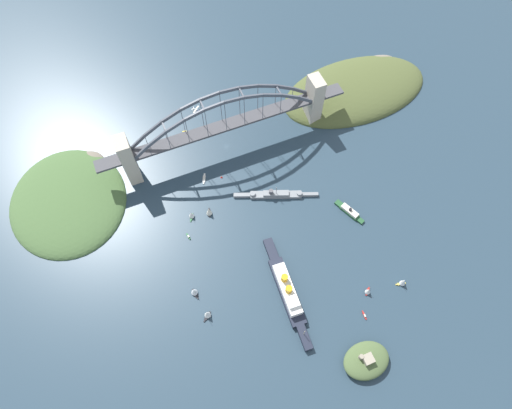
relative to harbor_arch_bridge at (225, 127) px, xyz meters
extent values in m
plane|color=#283D4C|center=(0.00, 0.00, -31.39)|extent=(1400.00, 1400.00, 0.00)
cube|color=#BCB29E|center=(-97.14, 0.00, -3.02)|extent=(12.39, 19.30, 56.75)
cube|color=#BCB29E|center=(97.14, 0.00, -3.02)|extent=(12.39, 19.30, 56.75)
cube|color=#47474C|center=(0.00, 0.00, 1.55)|extent=(181.89, 13.88, 2.40)
cube|color=#47474C|center=(-115.33, 0.00, 1.55)|extent=(24.00, 13.88, 2.40)
cube|color=#47474C|center=(115.33, 0.00, 1.55)|extent=(24.00, 13.88, 2.40)
cube|color=#4C515B|center=(-84.64, -6.25, 8.65)|extent=(20.74, 1.80, 16.75)
cube|color=#4C515B|center=(-65.83, -6.25, 21.26)|extent=(20.43, 1.80, 13.80)
cube|color=#4C515B|center=(-47.02, -6.25, 30.72)|extent=(20.05, 1.80, 10.84)
cube|color=#4C515B|center=(-28.21, -6.25, 37.03)|extent=(19.59, 1.80, 7.83)
cube|color=#4C515B|center=(-9.40, -6.25, 40.19)|extent=(19.08, 1.80, 4.77)
cube|color=#4C515B|center=(9.40, -6.25, 40.19)|extent=(19.08, 1.80, 4.77)
cube|color=#4C515B|center=(28.21, -6.25, 37.03)|extent=(19.59, 1.80, 7.83)
cube|color=#4C515B|center=(47.02, -6.25, 30.72)|extent=(20.05, 1.80, 10.84)
cube|color=#4C515B|center=(65.83, -6.25, 21.26)|extent=(20.43, 1.80, 13.80)
cube|color=#4C515B|center=(84.64, -6.25, 8.65)|extent=(20.74, 1.80, 16.75)
cube|color=#4C515B|center=(-84.64, 6.25, 8.65)|extent=(20.74, 1.80, 16.75)
cube|color=#4C515B|center=(-65.83, 6.25, 21.26)|extent=(20.43, 1.80, 13.80)
cube|color=#4C515B|center=(-47.02, 6.25, 30.72)|extent=(20.05, 1.80, 10.84)
cube|color=#4C515B|center=(-28.21, 6.25, 37.03)|extent=(19.59, 1.80, 7.83)
cube|color=#4C515B|center=(-9.40, 6.25, 40.19)|extent=(19.08, 1.80, 4.77)
cube|color=#4C515B|center=(9.40, 6.25, 40.19)|extent=(19.08, 1.80, 4.77)
cube|color=#4C515B|center=(28.21, 6.25, 37.03)|extent=(19.59, 1.80, 7.83)
cube|color=#4C515B|center=(47.02, 6.25, 30.72)|extent=(20.05, 1.80, 10.84)
cube|color=#4C515B|center=(65.83, 6.25, 21.26)|extent=(20.43, 1.80, 13.80)
cube|color=#4C515B|center=(84.64, 6.25, 8.65)|extent=(20.74, 1.80, 16.75)
cube|color=#4C515B|center=(-94.04, 0.00, 1.55)|extent=(1.40, 12.49, 1.40)
cube|color=#4C515B|center=(-56.42, 0.00, 26.78)|extent=(1.40, 12.49, 1.40)
cube|color=#4C515B|center=(-18.81, 0.00, 39.40)|extent=(1.40, 12.49, 1.40)
cube|color=#4C515B|center=(18.81, 0.00, 39.40)|extent=(1.40, 12.49, 1.40)
cube|color=#4C515B|center=(56.42, 0.00, 26.78)|extent=(1.40, 12.49, 1.40)
cube|color=#4C515B|center=(94.04, 0.00, 1.55)|extent=(1.40, 12.49, 1.40)
cylinder|color=#4C515B|center=(-75.23, -6.25, 9.25)|extent=(0.56, 0.56, 12.99)
cylinder|color=#4C515B|center=(-75.23, 6.25, 9.25)|extent=(0.56, 0.56, 12.99)
cylinder|color=#4C515B|center=(-56.42, -6.25, 14.77)|extent=(0.56, 0.56, 24.03)
cylinder|color=#4C515B|center=(-56.42, 6.25, 14.77)|extent=(0.56, 0.56, 24.03)
cylinder|color=#4C515B|center=(-37.62, -6.25, 18.71)|extent=(0.56, 0.56, 31.92)
cylinder|color=#4C515B|center=(-37.62, 6.25, 18.71)|extent=(0.56, 0.56, 31.92)
cylinder|color=#4C515B|center=(-18.81, -6.25, 21.07)|extent=(0.56, 0.56, 36.65)
cylinder|color=#4C515B|center=(-18.81, 6.25, 21.07)|extent=(0.56, 0.56, 36.65)
cylinder|color=#4C515B|center=(0.00, -6.25, 21.86)|extent=(0.56, 0.56, 38.22)
cylinder|color=#4C515B|center=(0.00, 6.25, 21.86)|extent=(0.56, 0.56, 38.22)
cylinder|color=#4C515B|center=(18.81, -6.25, 21.07)|extent=(0.56, 0.56, 36.65)
cylinder|color=#4C515B|center=(18.81, 6.25, 21.07)|extent=(0.56, 0.56, 36.65)
cylinder|color=#4C515B|center=(37.62, -6.25, 18.71)|extent=(0.56, 0.56, 31.92)
cylinder|color=#4C515B|center=(37.62, 6.25, 18.71)|extent=(0.56, 0.56, 31.92)
cylinder|color=#4C515B|center=(56.42, -6.25, 14.77)|extent=(0.56, 0.56, 24.03)
cylinder|color=#4C515B|center=(56.42, 6.25, 14.77)|extent=(0.56, 0.56, 24.03)
cylinder|color=#4C515B|center=(75.23, -6.25, 9.25)|extent=(0.56, 0.56, 12.99)
cylinder|color=#4C515B|center=(75.23, 6.25, 9.25)|extent=(0.56, 0.56, 12.99)
ellipsoid|color=#4C562D|center=(-159.99, -15.97, -31.39)|extent=(169.30, 93.30, 27.57)
ellipsoid|color=#756B5B|center=(-198.08, -41.63, -31.39)|extent=(59.26, 27.99, 15.17)
ellipsoid|color=#476638|center=(164.64, 3.78, -31.39)|extent=(110.37, 123.85, 22.31)
ellipsoid|color=#756B5B|center=(139.81, -30.27, -31.39)|extent=(38.63, 37.15, 12.27)
cube|color=#1E2333|center=(7.01, 166.41, -28.71)|extent=(16.88, 62.32, 5.36)
cube|color=#1E2333|center=(9.83, 207.38, -28.71)|extent=(8.37, 20.96, 5.36)
cube|color=#1E2333|center=(4.20, 125.44, -28.71)|extent=(9.76, 21.06, 5.36)
cube|color=white|center=(7.01, 166.41, -22.69)|extent=(13.92, 46.83, 6.68)
cube|color=white|center=(7.88, 179.08, -17.75)|extent=(10.19, 10.79, 3.20)
cylinder|color=gold|center=(7.17, 168.71, -16.11)|extent=(5.71, 5.71, 6.48)
cylinder|color=gold|center=(6.46, 158.34, -16.11)|extent=(5.71, 5.71, 6.48)
cylinder|color=tan|center=(9.65, 204.82, -21.03)|extent=(0.50, 0.50, 10.00)
cube|color=gray|center=(-23.28, 74.29, -29.77)|extent=(48.58, 25.18, 3.24)
cube|color=gray|center=(-53.82, 86.43, -29.77)|extent=(16.52, 9.21, 3.24)
cube|color=gray|center=(7.26, 62.15, -29.77)|extent=(16.76, 9.83, 3.24)
cube|color=gray|center=(-23.28, 74.29, -26.88)|extent=(25.12, 14.68, 2.56)
cylinder|color=gray|center=(-44.28, 82.64, -27.05)|extent=(5.25, 5.25, 2.20)
cylinder|color=gray|center=(-2.28, 65.94, -27.05)|extent=(5.25, 5.25, 2.20)
cylinder|color=gray|center=(-23.28, 74.29, -20.60)|extent=(0.60, 0.60, 10.00)
cylinder|color=#4C4C51|center=(-18.70, 72.47, -23.40)|extent=(4.12, 4.12, 4.40)
cube|color=#23512D|center=(-80.46, 117.93, -30.31)|extent=(13.70, 20.72, 2.17)
cube|color=#23512D|center=(-85.51, 130.04, -30.31)|extent=(6.81, 7.84, 2.17)
cube|color=#23512D|center=(-75.40, 105.83, -30.31)|extent=(7.67, 8.20, 2.17)
cube|color=beige|center=(-80.46, 117.93, -27.87)|extent=(12.15, 18.82, 2.72)
cylinder|color=black|center=(-80.46, 117.93, -25.31)|extent=(2.65, 2.65, 2.40)
ellipsoid|color=#4C6038|center=(-27.41, 242.43, -26.45)|extent=(38.05, 28.80, 9.88)
cube|color=#9E937F|center=(-27.41, 242.43, -20.30)|extent=(8.00, 8.00, 6.37)
cylinder|color=gray|center=(-22.91, 238.93, -19.98)|extent=(3.60, 3.60, 7.01)
cylinder|color=#B7B7B2|center=(33.64, -29.38, -30.94)|extent=(2.02, 6.44, 0.90)
cylinder|color=#B7B7B2|center=(37.27, -30.04, -30.94)|extent=(2.02, 6.44, 0.90)
cylinder|color=maroon|center=(33.64, -29.38, -29.79)|extent=(0.14, 0.14, 1.40)
cylinder|color=maroon|center=(37.27, -30.04, -29.79)|extent=(0.14, 0.14, 1.40)
ellipsoid|color=gold|center=(35.46, -29.71, -28.40)|extent=(2.56, 6.87, 1.38)
cylinder|color=maroon|center=(36.00, -26.73, -28.40)|extent=(1.44, 1.02, 1.31)
cube|color=gold|center=(35.61, -28.88, -27.81)|extent=(11.98, 3.79, 0.20)
cube|color=gold|center=(34.93, -32.63, -28.26)|extent=(4.63, 1.89, 0.12)
cube|color=maroon|center=(34.93, -32.63, -26.96)|extent=(0.31, 1.10, 1.50)
cylinder|color=#B7B7B2|center=(13.58, -57.75, -30.94)|extent=(4.81, 5.22, 0.90)
cylinder|color=#B7B7B2|center=(15.78, -55.78, -30.94)|extent=(4.81, 5.22, 0.90)
cylinder|color=navy|center=(13.58, -57.75, -29.86)|extent=(0.14, 0.14, 1.27)
cylinder|color=navy|center=(15.78, -55.78, -29.86)|extent=(0.14, 0.14, 1.27)
ellipsoid|color=silver|center=(14.68, -56.76, -28.53)|extent=(5.85, 6.31, 1.38)
cylinder|color=navy|center=(12.51, -54.34, -28.53)|extent=(1.51, 1.47, 1.31)
cube|color=silver|center=(14.08, -56.09, -27.95)|extent=(9.50, 8.76, 0.20)
cube|color=silver|center=(16.80, -59.14, -28.39)|extent=(3.91, 3.67, 0.12)
cube|color=navy|center=(16.80, -59.14, -27.09)|extent=(0.82, 0.90, 1.50)
cube|color=silver|center=(34.96, 29.30, -30.94)|extent=(5.37, 7.74, 0.90)
cube|color=silver|center=(36.97, 33.75, -30.94)|extent=(2.30, 2.81, 0.90)
cube|color=silver|center=(32.95, 24.86, -30.94)|extent=(2.56, 2.93, 0.90)
cube|color=beige|center=(34.58, 28.47, -29.98)|extent=(3.39, 4.19, 1.03)
cube|color=#2D6B3D|center=(69.13, 83.34, -30.81)|extent=(2.52, 4.47, 1.16)
cube|color=#2D6B3D|center=(69.64, 80.57, -30.81)|extent=(1.22, 1.56, 1.16)
cube|color=#2D6B3D|center=(68.62, 86.10, -30.81)|extent=(1.42, 1.60, 1.16)
cube|color=beige|center=(69.04, 83.86, -29.70)|extent=(1.79, 2.33, 1.08)
cube|color=#2D6B3D|center=(60.08, 65.76, -30.99)|extent=(4.70, 5.83, 0.79)
cube|color=#2D6B3D|center=(61.99, 68.91, -30.99)|extent=(1.78, 2.07, 0.79)
cube|color=#2D6B3D|center=(58.17, 62.62, -30.99)|extent=(1.94, 2.17, 0.79)
cylinder|color=tan|center=(60.32, 66.16, -26.39)|extent=(0.16, 0.16, 8.41)
cone|color=white|center=(59.49, 64.78, -26.82)|extent=(6.96, 6.96, 6.72)
cube|color=gold|center=(-88.04, 197.68, -30.91)|extent=(5.91, 3.48, 0.96)
cube|color=gold|center=(-84.44, 196.87, -30.91)|extent=(2.03, 1.43, 0.96)
cube|color=gold|center=(-91.64, 198.49, -30.91)|extent=(2.08, 1.63, 0.96)
cylinder|color=tan|center=(-87.59, 197.58, -25.38)|extent=(0.16, 0.16, 10.11)
cone|color=white|center=(-89.17, 197.93, -25.88)|extent=(6.06, 6.06, 8.09)
cube|color=black|center=(80.64, 137.59, -30.90)|extent=(3.86, 6.51, 0.98)
cube|color=black|center=(80.00, 141.62, -30.90)|extent=(1.63, 2.22, 0.98)
cube|color=black|center=(81.27, 133.55, -30.90)|extent=(1.89, 2.27, 0.98)
cylinder|color=tan|center=(80.56, 138.09, -26.17)|extent=(0.16, 0.16, 8.50)
cone|color=white|center=(80.83, 136.32, -26.59)|extent=(6.42, 6.42, 6.80)
cube|color=black|center=(42.82, 67.18, -30.98)|extent=(4.11, 6.42, 0.82)
cube|color=black|center=(41.72, 63.38, -30.98)|extent=(1.66, 2.22, 0.82)
cube|color=black|center=(43.91, 70.99, -30.98)|extent=(1.88, 2.29, 0.82)
cylinder|color=tan|center=(42.68, 66.71, -25.29)|extent=(0.16, 0.16, 10.55)
cone|color=silver|center=(43.16, 68.37, -25.82)|extent=(6.74, 6.74, 8.44)
cube|color=black|center=(77.82, 160.00, -30.93)|extent=(6.26, 5.67, 0.92)
cube|color=black|center=(80.95, 162.45, -30.93)|extent=(2.27, 2.12, 0.92)
cube|color=black|center=(74.69, 157.56, -30.93)|extent=(2.41, 2.30, 0.92)
cylinder|color=tan|center=(78.21, 160.31, -25.19)|extent=(0.16, 0.16, 10.57)
cone|color=white|center=(76.84, 159.24, -25.72)|extent=(7.66, 7.66, 8.45)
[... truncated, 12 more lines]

